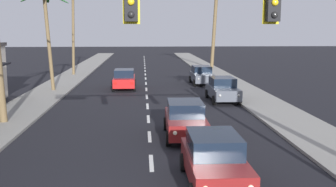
% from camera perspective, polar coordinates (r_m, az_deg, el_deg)
% --- Properties ---
extents(sidewalk_right, '(3.20, 110.00, 0.14)m').
position_cam_1_polar(sidewalk_right, '(31.31, 11.45, -0.30)').
color(sidewalk_right, gray).
rests_on(sidewalk_right, ground).
extents(sidewalk_left, '(3.20, 110.00, 0.14)m').
position_cam_1_polar(sidewalk_left, '(31.17, -17.46, -0.58)').
color(sidewalk_left, gray).
rests_on(sidewalk_left, ground).
extents(lane_markings, '(4.28, 86.53, 0.01)m').
position_cam_1_polar(lane_markings, '(29.74, -2.14, -0.74)').
color(lane_markings, silver).
rests_on(lane_markings, ground).
extents(traffic_signal_mast, '(10.66, 0.41, 7.20)m').
position_cam_1_polar(traffic_signal_mast, '(10.73, 15.16, 8.84)').
color(traffic_signal_mast, '#2D2D33').
rests_on(traffic_signal_mast, ground).
extents(sedan_lead_at_stop_bar, '(1.95, 4.45, 1.68)m').
position_cam_1_polar(sedan_lead_at_stop_bar, '(13.44, 6.47, -9.17)').
color(sedan_lead_at_stop_bar, maroon).
rests_on(sedan_lead_at_stop_bar, ground).
extents(sedan_third_in_queue, '(2.01, 4.48, 1.68)m').
position_cam_1_polar(sedan_third_in_queue, '(19.16, 2.45, -3.60)').
color(sedan_third_in_queue, maroon).
rests_on(sedan_third_in_queue, ground).
extents(sedan_oncoming_far, '(1.99, 4.47, 1.68)m').
position_cam_1_polar(sedan_oncoming_far, '(34.73, -6.13, 2.03)').
color(sedan_oncoming_far, red).
rests_on(sedan_oncoming_far, ground).
extents(sedan_parked_nearest_kerb, '(1.98, 4.46, 1.68)m').
position_cam_1_polar(sedan_parked_nearest_kerb, '(37.67, 4.74, 2.59)').
color(sedan_parked_nearest_kerb, '#4C515B').
rests_on(sedan_parked_nearest_kerb, ground).
extents(sedan_parked_mid_kerb, '(1.97, 4.46, 1.68)m').
position_cam_1_polar(sedan_parked_mid_kerb, '(28.92, 7.64, 0.61)').
color(sedan_parked_mid_kerb, '#4C515B').
rests_on(sedan_parked_mid_kerb, ground).
extents(palm_left_third, '(3.91, 4.09, 8.27)m').
position_cam_1_polar(palm_left_third, '(34.19, -16.73, 10.91)').
color(palm_left_third, brown).
rests_on(palm_left_third, ground).
extents(palm_left_farthest, '(3.01, 3.06, 9.51)m').
position_cam_1_polar(palm_left_farthest, '(45.49, -13.14, 11.47)').
color(palm_left_farthest, brown).
rests_on(palm_left_farthest, ground).
extents(palm_right_farthest, '(3.15, 3.27, 10.34)m').
position_cam_1_polar(palm_right_farthest, '(52.04, 6.61, 10.77)').
color(palm_right_farthest, brown).
rests_on(palm_right_farthest, ground).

